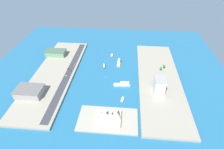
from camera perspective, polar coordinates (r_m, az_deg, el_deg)
name	(u,v)px	position (r m, az deg, el deg)	size (l,w,h in m)	color
ground_plane	(106,77)	(323.53, -1.90, -0.80)	(440.00, 440.00, 0.00)	#23668E
quay_west	(159,79)	(326.02, 14.44, -1.40)	(70.00, 240.00, 3.45)	#9E937F
quay_east	(55,74)	(344.65, -17.34, 0.29)	(70.00, 240.00, 3.45)	#9E937F
peninsula_point	(108,120)	(252.14, -1.31, -13.85)	(79.79, 44.35, 2.00)	#A89E89
road_strip	(69,73)	(335.25, -13.41, 0.32)	(11.83, 228.00, 0.15)	#38383D
ferry_white_commuter	(123,84)	(304.67, 3.43, -2.99)	(28.90, 9.48, 6.21)	silver
tugboat_red	(112,55)	(384.83, -0.06, 6.01)	(4.75, 13.11, 3.57)	red
ferry_yellow_fast	(119,63)	(357.94, 2.17, 3.72)	(6.35, 23.64, 8.28)	yellow
yacht_sleek_gray	(123,99)	(278.60, 3.30, -7.76)	(5.96, 11.36, 3.65)	#999EA3
patrol_launch_navy	(104,66)	(350.39, -2.50, 2.70)	(5.53, 15.76, 4.23)	#1E284C
terminal_long_green	(56,53)	(395.31, -17.09, 6.48)	(40.61, 21.97, 11.24)	slate
carpark_squat_concrete	(29,92)	(305.94, -24.34, -4.85)	(40.57, 28.56, 12.02)	gray
hotel_broad_white	(159,86)	(287.07, 14.52, -3.44)	(16.29, 21.69, 26.46)	silver
hatchback_blue	(70,71)	(339.55, -12.83, 1.10)	(2.08, 4.88, 1.60)	black
pickup_red	(68,69)	(346.61, -13.55, 1.77)	(2.20, 5.04, 1.60)	black
sedan_silver	(78,55)	(386.62, -10.53, 6.03)	(1.99, 4.81, 1.46)	black
van_white	(66,75)	(331.32, -14.03, -0.10)	(1.93, 5.00, 1.40)	black
taxi_yellow_cab	(75,64)	(356.28, -11.50, 3.09)	(1.86, 4.86, 1.46)	black
traffic_light_waterfront	(75,65)	(349.36, -11.39, 3.07)	(0.36, 0.36, 6.50)	black
opera_landmark	(108,115)	(245.51, -1.38, -12.53)	(35.28, 28.05, 23.14)	#BCAD93
park_tree_cluster	(163,67)	(344.88, 15.53, 2.30)	(11.42, 11.80, 8.93)	brown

